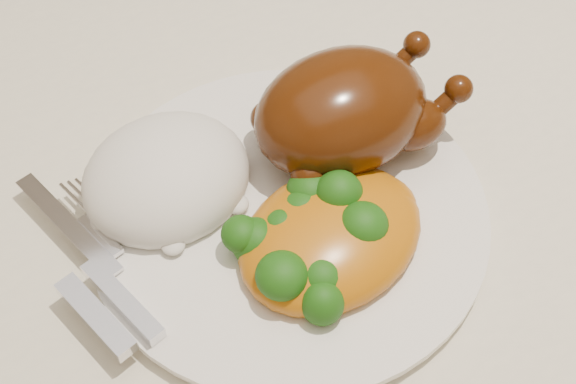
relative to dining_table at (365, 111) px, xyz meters
name	(u,v)px	position (x,y,z in m)	size (l,w,h in m)	color
dining_table	(365,111)	(0.00, 0.00, 0.00)	(1.60, 0.90, 0.76)	brown
tablecloth	(372,52)	(0.00, 0.00, 0.07)	(1.73, 1.03, 0.18)	beige
dinner_plate	(288,215)	(-0.14, -0.16, 0.11)	(0.27, 0.27, 0.01)	white
roast_chicken	(346,111)	(-0.09, -0.12, 0.15)	(0.16, 0.11, 0.08)	#4C2108
rice_mound	(166,178)	(-0.21, -0.11, 0.13)	(0.14, 0.13, 0.06)	white
mac_and_cheese	(329,232)	(-0.13, -0.19, 0.13)	(0.16, 0.14, 0.05)	#CC720D
cutlery	(99,279)	(-0.28, -0.16, 0.12)	(0.06, 0.16, 0.01)	silver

